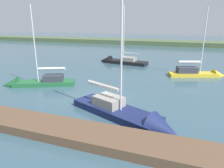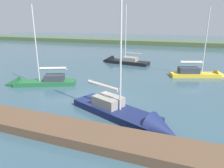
{
  "view_description": "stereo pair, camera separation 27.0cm",
  "coord_description": "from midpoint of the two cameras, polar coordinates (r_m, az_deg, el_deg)",
  "views": [
    {
      "loc": [
        -6.33,
        14.94,
        6.32
      ],
      "look_at": [
        -1.11,
        0.24,
        1.58
      ],
      "focal_mm": 32.69,
      "sensor_mm": 36.0,
      "label": 1
    },
    {
      "loc": [
        -6.59,
        14.85,
        6.32
      ],
      "look_at": [
        -1.11,
        0.24,
        1.58
      ],
      "focal_mm": 32.69,
      "sensor_mm": 36.0,
      "label": 2
    }
  ],
  "objects": [
    {
      "name": "sailboat_far_right",
      "position": [
        13.92,
        4.34,
        -9.14
      ],
      "size": [
        8.42,
        5.09,
        10.19
      ],
      "rotation": [
        0.0,
        0.0,
        2.74
      ],
      "color": "navy",
      "rests_on": "ground_plane"
    },
    {
      "name": "ground_plane",
      "position": [
        17.42,
        -3.64,
        -4.42
      ],
      "size": [
        200.0,
        200.0,
        0.0
      ],
      "primitive_type": "plane",
      "color": "#385666"
    },
    {
      "name": "far_shoreline",
      "position": [
        62.85,
        13.8,
        10.63
      ],
      "size": [
        180.0,
        8.0,
        2.4
      ],
      "primitive_type": "cube",
      "color": "#4C603D",
      "rests_on": "ground_plane"
    },
    {
      "name": "sailboat_mid_channel",
      "position": [
        27.04,
        22.96,
        2.51
      ],
      "size": [
        6.98,
        3.8,
        8.75
      ],
      "rotation": [
        0.0,
        0.0,
        3.48
      ],
      "color": "gold",
      "rests_on": "ground_plane"
    },
    {
      "name": "dock_pier",
      "position": [
        12.63,
        -14.41,
        -12.3
      ],
      "size": [
        22.32,
        2.27,
        0.54
      ],
      "primitive_type": "cube",
      "color": "brown",
      "rests_on": "ground_plane"
    },
    {
      "name": "sailboat_inner_slip",
      "position": [
        22.8,
        -21.02,
        0.16
      ],
      "size": [
        7.36,
        4.56,
        8.73
      ],
      "rotation": [
        0.0,
        0.0,
        0.43
      ],
      "color": "#236638",
      "rests_on": "ground_plane"
    },
    {
      "name": "sailboat_far_left",
      "position": [
        33.07,
        1.64,
        6.21
      ],
      "size": [
        8.25,
        3.15,
        9.68
      ],
      "rotation": [
        0.0,
        0.0,
        -0.15
      ],
      "color": "black",
      "rests_on": "ground_plane"
    }
  ]
}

